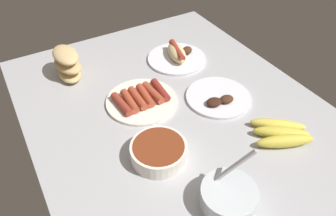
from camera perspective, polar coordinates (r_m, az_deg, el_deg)
The scene contains 8 objects.
ground_plane at distance 102.49cm, azimuth 2.28°, elevation -1.79°, with size 120.00×90.00×3.00cm, color #B2B2B7.
bowl_chili at distance 87.57cm, azimuth -1.67°, elevation -7.66°, with size 15.60×15.60×4.70cm.
plate_grilled_meat at distance 107.87cm, azimuth 8.95°, elevation 1.85°, with size 21.56×21.56×3.14cm.
plate_hotdog_assembled at distance 125.35cm, azimuth 1.65°, elevation 9.32°, with size 22.54×22.54×5.61cm.
bowl_coleslaw at distance 79.90cm, azimuth 10.73°, elevation -15.19°, with size 13.63×13.82×14.82cm.
bread_stack at distance 119.60cm, azimuth -17.43°, elevation 7.52°, with size 15.14×10.18×10.80cm.
plate_sausages at distance 105.43cm, azimuth -4.72°, elevation 1.57°, with size 23.49×23.49×3.57cm.
banana_bunch at distance 98.78cm, azimuth 19.56°, elevation -4.24°, with size 17.73×19.05×3.76cm.
Camera 1 is at (-62.07, 40.87, 69.07)cm, focal length 34.25 mm.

